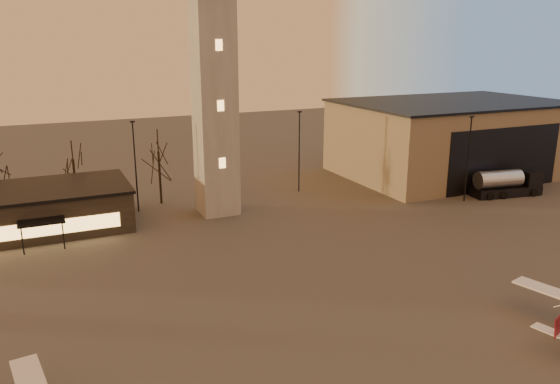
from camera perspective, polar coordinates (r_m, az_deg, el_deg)
name	(u,v)px	position (r m, az deg, el deg)	size (l,w,h in m)	color
ground	(367,344)	(36.14, 9.07, -15.38)	(220.00, 220.00, 0.00)	#3F3D3A
control_tower	(213,62)	(58.33, -6.98, 13.38)	(6.80, 6.80, 32.60)	gray
hangar	(451,138)	(81.23, 17.44, 5.45)	(30.60, 20.60, 10.30)	#836E56
light_poles	(218,162)	(60.82, -6.49, 3.09)	(58.50, 12.25, 10.14)	black
tree_row	(76,155)	(66.04, -20.58, 3.66)	(37.20, 9.20, 8.80)	black
fuel_truck	(506,185)	(72.36, 22.55, 0.64)	(9.03, 3.99, 3.24)	black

